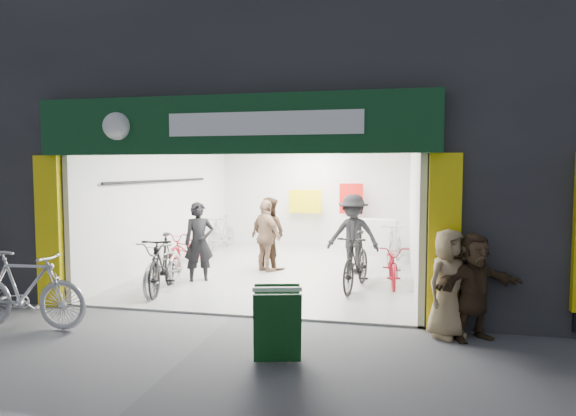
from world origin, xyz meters
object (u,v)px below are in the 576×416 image
(parked_bike, at_px, (25,290))
(pedestrian_near, at_px, (448,283))
(bike_left_front, at_px, (164,266))
(bike_right_front, at_px, (356,261))
(sandwich_board, at_px, (277,322))

(parked_bike, height_order, pedestrian_near, pedestrian_near)
(parked_bike, bearing_deg, bike_left_front, -25.31)
(bike_right_front, bearing_deg, sandwich_board, -90.13)
(pedestrian_near, bearing_deg, bike_right_front, 76.68)
(bike_left_front, bearing_deg, bike_right_front, 9.00)
(bike_left_front, relative_size, pedestrian_near, 1.27)
(bike_right_front, xyz_separation_m, sandwich_board, (-0.63, -3.96, -0.08))
(bike_right_front, distance_m, sandwich_board, 4.01)
(bike_left_front, xyz_separation_m, bike_right_front, (3.60, 0.93, 0.06))
(bike_right_front, bearing_deg, pedestrian_near, -50.59)
(bike_right_front, bearing_deg, bike_left_front, -156.50)
(parked_bike, bearing_deg, bike_right_front, -56.76)
(sandwich_board, bearing_deg, bike_right_front, 66.90)
(bike_left_front, bearing_deg, sandwich_board, -51.12)
(bike_left_front, xyz_separation_m, parked_bike, (-1.00, -2.55, 0.07))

